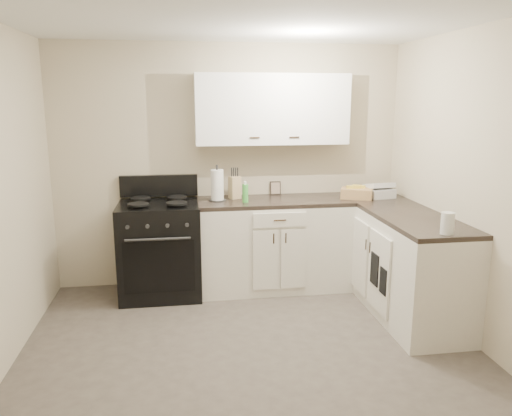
{
  "coord_description": "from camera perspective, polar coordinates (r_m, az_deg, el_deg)",
  "views": [
    {
      "loc": [
        -0.5,
        -3.4,
        1.95
      ],
      "look_at": [
        0.14,
        0.85,
        1.0
      ],
      "focal_mm": 35.0,
      "sensor_mm": 36.0,
      "label": 1
    }
  ],
  "objects": [
    {
      "name": "floor",
      "position": [
        3.95,
        -0.19,
        -17.14
      ],
      "size": [
        3.6,
        3.6,
        0.0
      ],
      "primitive_type": "plane",
      "color": "#473F38",
      "rests_on": "ground"
    },
    {
      "name": "ceiling",
      "position": [
        3.48,
        -0.22,
        21.57
      ],
      "size": [
        3.6,
        3.6,
        0.0
      ],
      "primitive_type": "plane",
      "color": "white",
      "rests_on": "wall_back"
    },
    {
      "name": "wall_back",
      "position": [
        5.27,
        -3.08,
        4.79
      ],
      "size": [
        3.6,
        0.0,
        3.6
      ],
      "primitive_type": "plane",
      "rotation": [
        1.57,
        0.0,
        0.0
      ],
      "color": "beige",
      "rests_on": "ground"
    },
    {
      "name": "wall_right",
      "position": [
        4.16,
        25.14,
        1.59
      ],
      "size": [
        0.0,
        3.6,
        3.6
      ],
      "primitive_type": "plane",
      "rotation": [
        1.57,
        0.0,
        -1.57
      ],
      "color": "beige",
      "rests_on": "ground"
    },
    {
      "name": "wall_front",
      "position": [
        1.81,
        8.29,
        -10.32
      ],
      "size": [
        3.6,
        0.0,
        3.6
      ],
      "primitive_type": "plane",
      "rotation": [
        -1.57,
        0.0,
        0.0
      ],
      "color": "beige",
      "rests_on": "ground"
    },
    {
      "name": "base_cabinets_back",
      "position": [
        5.2,
        2.03,
        -4.31
      ],
      "size": [
        1.55,
        0.6,
        0.9
      ],
      "primitive_type": "cube",
      "color": "silver",
      "rests_on": "floor"
    },
    {
      "name": "base_cabinets_right",
      "position": [
        4.93,
        15.91,
        -5.76
      ],
      "size": [
        0.6,
        1.9,
        0.9
      ],
      "primitive_type": "cube",
      "color": "silver",
      "rests_on": "floor"
    },
    {
      "name": "countertop_back",
      "position": [
        5.09,
        2.07,
        0.76
      ],
      "size": [
        1.55,
        0.6,
        0.04
      ],
      "primitive_type": "cube",
      "color": "black",
      "rests_on": "base_cabinets_back"
    },
    {
      "name": "countertop_right",
      "position": [
        4.81,
        16.24,
        -0.43
      ],
      "size": [
        0.6,
        1.9,
        0.04
      ],
      "primitive_type": "cube",
      "color": "black",
      "rests_on": "base_cabinets_right"
    },
    {
      "name": "upper_cabinets",
      "position": [
        5.13,
        1.83,
        11.21
      ],
      "size": [
        1.55,
        0.3,
        0.7
      ],
      "primitive_type": "cube",
      "color": "white",
      "rests_on": "wall_back"
    },
    {
      "name": "stove",
      "position": [
        5.1,
        -10.88,
        -4.77
      ],
      "size": [
        0.79,
        0.68,
        0.96
      ],
      "primitive_type": "cube",
      "color": "black",
      "rests_on": "floor"
    },
    {
      "name": "knife_block",
      "position": [
        5.12,
        -2.44,
        2.36
      ],
      "size": [
        0.13,
        0.13,
        0.23
      ],
      "primitive_type": "cube",
      "rotation": [
        0.0,
        0.0,
        0.4
      ],
      "color": "tan",
      "rests_on": "countertop_back"
    },
    {
      "name": "paper_towel",
      "position": [
        5.01,
        -4.46,
        2.6
      ],
      "size": [
        0.13,
        0.13,
        0.31
      ],
      "primitive_type": "cylinder",
      "rotation": [
        0.0,
        0.0,
        -0.01
      ],
      "color": "white",
      "rests_on": "countertop_back"
    },
    {
      "name": "soap_bottle",
      "position": [
        4.93,
        -1.24,
        1.69
      ],
      "size": [
        0.07,
        0.07,
        0.18
      ],
      "primitive_type": "cylinder",
      "rotation": [
        0.0,
        0.0,
        -0.19
      ],
      "color": "green",
      "rests_on": "countertop_back"
    },
    {
      "name": "picture_frame",
      "position": [
        5.33,
        2.23,
        2.3
      ],
      "size": [
        0.11,
        0.04,
        0.14
      ],
      "primitive_type": "cube",
      "rotation": [
        -0.14,
        0.0,
        -0.01
      ],
      "color": "black",
      "rests_on": "countertop_back"
    },
    {
      "name": "wicker_basket",
      "position": [
        5.23,
        11.45,
        1.65
      ],
      "size": [
        0.37,
        0.32,
        0.1
      ],
      "primitive_type": "cube",
      "rotation": [
        0.0,
        0.0,
        -0.43
      ],
      "color": "#AD8452",
      "rests_on": "countertop_right"
    },
    {
      "name": "countertop_grill",
      "position": [
        5.34,
        13.9,
        1.7
      ],
      "size": [
        0.29,
        0.28,
        0.09
      ],
      "primitive_type": "cube",
      "rotation": [
        0.0,
        0.0,
        0.17
      ],
      "color": "silver",
      "rests_on": "countertop_right"
    },
    {
      "name": "glass_jar",
      "position": [
        4.04,
        21.05,
        -1.64
      ],
      "size": [
        0.13,
        0.13,
        0.17
      ],
      "primitive_type": "cylinder",
      "rotation": [
        0.0,
        0.0,
        -0.37
      ],
      "color": "silver",
      "rests_on": "countertop_right"
    },
    {
      "name": "oven_mitt_near",
      "position": [
        4.44,
        14.36,
        -8.1
      ],
      "size": [
        0.02,
        0.13,
        0.23
      ],
      "primitive_type": "cube",
      "color": "black",
      "rests_on": "base_cabinets_right"
    },
    {
      "name": "oven_mitt_far",
      "position": [
        4.59,
        13.45,
        -6.81
      ],
      "size": [
        0.02,
        0.16,
        0.29
      ],
      "primitive_type": "cube",
      "color": "black",
      "rests_on": "base_cabinets_right"
    }
  ]
}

